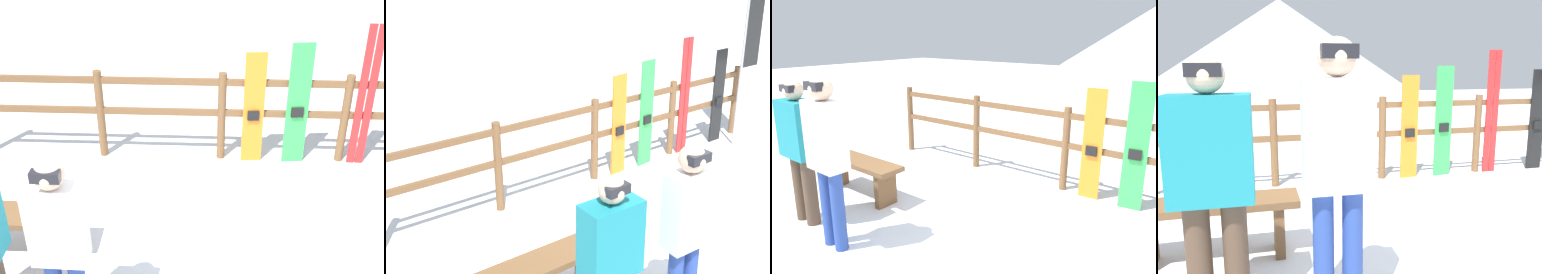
# 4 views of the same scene
# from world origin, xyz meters

# --- Properties ---
(ground_plane) EXTENTS (40.00, 40.00, 0.00)m
(ground_plane) POSITION_xyz_m (0.00, 0.00, 0.00)
(ground_plane) COLOR white
(fence) EXTENTS (5.92, 0.10, 1.13)m
(fence) POSITION_xyz_m (0.00, 2.05, 0.68)
(fence) COLOR brown
(fence) RESTS_ON ground
(bench) EXTENTS (1.33, 0.36, 0.50)m
(bench) POSITION_xyz_m (-2.00, 0.25, 0.36)
(bench) COLOR brown
(bench) RESTS_ON ground
(person_teal) EXTENTS (0.46, 0.26, 1.59)m
(person_teal) POSITION_xyz_m (-1.90, -0.55, 0.91)
(person_teal) COLOR #4C3828
(person_teal) RESTS_ON ground
(person_white) EXTENTS (0.40, 0.23, 1.69)m
(person_white) POSITION_xyz_m (-1.20, -0.66, 1.00)
(person_white) COLOR navy
(person_white) RESTS_ON ground
(snowboard_orange) EXTENTS (0.25, 0.07, 1.42)m
(snowboard_orange) POSITION_xyz_m (0.37, 2.00, 0.70)
(snowboard_orange) COLOR orange
(snowboard_orange) RESTS_ON ground
(snowboard_green) EXTENTS (0.26, 0.08, 1.54)m
(snowboard_green) POSITION_xyz_m (0.88, 2.00, 0.77)
(snowboard_green) COLOR green
(snowboard_green) RESTS_ON ground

